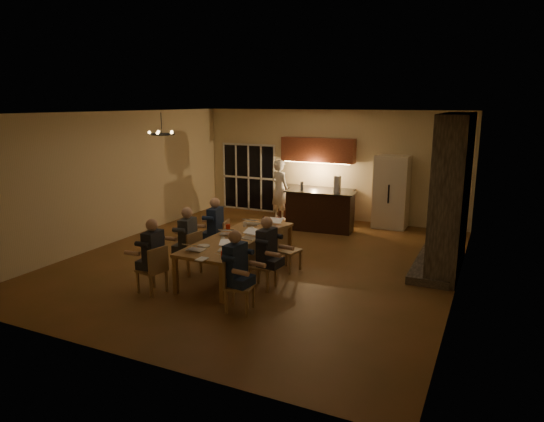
{
  "coord_description": "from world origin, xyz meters",
  "views": [
    {
      "loc": [
        4.53,
        -9.09,
        3.41
      ],
      "look_at": [
        0.09,
        0.3,
        1.07
      ],
      "focal_mm": 32.0,
      "sensor_mm": 36.0,
      "label": 1
    }
  ],
  "objects_px": {
    "chair_left_mid": "(188,252)",
    "person_left_far": "(216,228)",
    "refrigerator": "(391,192)",
    "can_cola": "(264,219)",
    "redcup_near": "(223,254)",
    "dining_table": "(239,255)",
    "chair_right_near": "(240,286)",
    "plate_far": "(273,231)",
    "plate_left": "(204,246)",
    "chandelier": "(162,134)",
    "can_right": "(265,232)",
    "bar_blender": "(337,184)",
    "mug_mid": "(252,229)",
    "bar_bottle": "(302,186)",
    "laptop_a": "(196,244)",
    "mug_front": "(223,240)",
    "laptop_b": "(227,245)",
    "plate_near": "(244,245)",
    "redcup_far": "(277,220)",
    "person_left_mid": "(188,241)",
    "laptop_d": "(249,233)",
    "chair_right_mid": "(263,265)",
    "person_right_mid": "(267,253)",
    "chair_left_far": "(218,240)",
    "redcup_mid": "(228,227)",
    "standing_person": "(280,190)",
    "can_silver": "(225,243)",
    "chair_right_far": "(288,250)",
    "laptop_f": "(274,222)",
    "laptop_c": "(228,229)",
    "chair_left_near": "(152,269)",
    "bar_island": "(320,211)",
    "person_left_near": "(154,256)",
    "laptop_e": "(252,219)",
    "person_right_near": "(236,270)",
    "mug_back": "(245,224)"
  },
  "relations": [
    {
      "from": "plate_far",
      "to": "laptop_a",
      "type": "bearing_deg",
      "value": -111.26
    },
    {
      "from": "chair_left_mid",
      "to": "person_left_far",
      "type": "distance_m",
      "value": 1.1
    },
    {
      "from": "chandelier",
      "to": "mug_front",
      "type": "height_order",
      "value": "chandelier"
    },
    {
      "from": "bar_blender",
      "to": "plate_left",
      "type": "bearing_deg",
      "value": -94.76
    },
    {
      "from": "laptop_c",
      "to": "chair_left_near",
      "type": "bearing_deg",
      "value": 50.12
    },
    {
      "from": "laptop_d",
      "to": "can_cola",
      "type": "xyz_separation_m",
      "value": [
        -0.34,
        1.37,
        -0.05
      ]
    },
    {
      "from": "standing_person",
      "to": "can_right",
      "type": "bearing_deg",
      "value": 134.46
    },
    {
      "from": "person_left_mid",
      "to": "laptop_d",
      "type": "bearing_deg",
      "value": 106.65
    },
    {
      "from": "can_cola",
      "to": "can_right",
      "type": "height_order",
      "value": "same"
    },
    {
      "from": "refrigerator",
      "to": "can_cola",
      "type": "xyz_separation_m",
      "value": [
        -2.1,
        -3.65,
        -0.19
      ]
    },
    {
      "from": "dining_table",
      "to": "plate_near",
      "type": "xyz_separation_m",
      "value": [
        0.38,
        -0.47,
        0.38
      ]
    },
    {
      "from": "mug_mid",
      "to": "redcup_far",
      "type": "bearing_deg",
      "value": 80.47
    },
    {
      "from": "chair_right_mid",
      "to": "person_right_mid",
      "type": "xyz_separation_m",
      "value": [
        0.08,
        0.01,
        0.24
      ]
    },
    {
      "from": "chair_left_far",
      "to": "person_left_far",
      "type": "bearing_deg",
      "value": -137.5
    },
    {
      "from": "chair_right_near",
      "to": "plate_far",
      "type": "distance_m",
      "value": 2.42
    },
    {
      "from": "mug_mid",
      "to": "redcup_far",
      "type": "height_order",
      "value": "redcup_far"
    },
    {
      "from": "person_left_far",
      "to": "plate_far",
      "type": "bearing_deg",
      "value": 88.54
    },
    {
      "from": "chair_right_mid",
      "to": "redcup_near",
      "type": "height_order",
      "value": "chair_right_mid"
    },
    {
      "from": "person_right_near",
      "to": "bar_island",
      "type": "bearing_deg",
      "value": 12.22
    },
    {
      "from": "chandelier",
      "to": "mug_front",
      "type": "xyz_separation_m",
      "value": [
        1.76,
        -0.53,
        -1.95
      ]
    },
    {
      "from": "redcup_mid",
      "to": "standing_person",
      "type": "bearing_deg",
      "value": 99.11
    },
    {
      "from": "can_silver",
      "to": "plate_left",
      "type": "xyz_separation_m",
      "value": [
        -0.36,
        -0.21,
        -0.05
      ]
    },
    {
      "from": "chandelier",
      "to": "redcup_near",
      "type": "bearing_deg",
      "value": -30.92
    },
    {
      "from": "bar_island",
      "to": "person_left_near",
      "type": "xyz_separation_m",
      "value": [
        -1.24,
        -5.43,
        0.15
      ]
    },
    {
      "from": "bar_blender",
      "to": "laptop_e",
      "type": "bearing_deg",
      "value": -102.47
    },
    {
      "from": "laptop_c",
      "to": "bar_blender",
      "type": "bearing_deg",
      "value": -126.92
    },
    {
      "from": "redcup_far",
      "to": "chair_left_mid",
      "type": "bearing_deg",
      "value": -120.19
    },
    {
      "from": "chair_left_mid",
      "to": "laptop_a",
      "type": "bearing_deg",
      "value": 54.2
    },
    {
      "from": "person_left_far",
      "to": "mug_mid",
      "type": "height_order",
      "value": "person_left_far"
    },
    {
      "from": "bar_blender",
      "to": "can_cola",
      "type": "bearing_deg",
      "value": -102.02
    },
    {
      "from": "laptop_a",
      "to": "can_right",
      "type": "bearing_deg",
      "value": -116.24
    },
    {
      "from": "chair_right_mid",
      "to": "chair_right_far",
      "type": "xyz_separation_m",
      "value": [
        0.04,
        1.1,
        0.0
      ]
    },
    {
      "from": "refrigerator",
      "to": "plate_far",
      "type": "relative_size",
      "value": 8.25
    },
    {
      "from": "laptop_b",
      "to": "plate_near",
      "type": "xyz_separation_m",
      "value": [
        0.13,
        0.42,
        -0.1
      ]
    },
    {
      "from": "can_right",
      "to": "bar_blender",
      "type": "xyz_separation_m",
      "value": [
        0.43,
        3.46,
        0.49
      ]
    },
    {
      "from": "redcup_near",
      "to": "dining_table",
      "type": "bearing_deg",
      "value": 107.43
    },
    {
      "from": "bar_blender",
      "to": "refrigerator",
      "type": "bearing_deg",
      "value": 53.87
    },
    {
      "from": "chair_left_near",
      "to": "person_right_mid",
      "type": "bearing_deg",
      "value": 132.65
    },
    {
      "from": "laptop_e",
      "to": "laptop_b",
      "type": "bearing_deg",
      "value": 98.43
    },
    {
      "from": "mug_mid",
      "to": "plate_left",
      "type": "bearing_deg",
      "value": -103.97
    },
    {
      "from": "chair_right_far",
      "to": "dining_table",
      "type": "bearing_deg",
      "value": 136.06
    },
    {
      "from": "chandelier",
      "to": "laptop_f",
      "type": "bearing_deg",
      "value": 23.84
    },
    {
      "from": "refrigerator",
      "to": "plate_left",
      "type": "relative_size",
      "value": 8.6
    },
    {
      "from": "mug_mid",
      "to": "bar_bottle",
      "type": "bearing_deg",
      "value": 93.33
    },
    {
      "from": "redcup_far",
      "to": "can_right",
      "type": "xyz_separation_m",
      "value": [
        0.2,
        -1.05,
        0.0
      ]
    },
    {
      "from": "chandelier",
      "to": "plate_far",
      "type": "bearing_deg",
      "value": 15.31
    },
    {
      "from": "laptop_e",
      "to": "plate_near",
      "type": "relative_size",
      "value": 1.3
    },
    {
      "from": "mug_front",
      "to": "plate_far",
      "type": "xyz_separation_m",
      "value": [
        0.53,
        1.16,
        -0.04
      ]
    },
    {
      "from": "chair_right_near",
      "to": "plate_near",
      "type": "distance_m",
      "value": 1.33
    },
    {
      "from": "plate_left",
      "to": "mug_back",
      "type": "bearing_deg",
      "value": 90.41
    }
  ]
}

